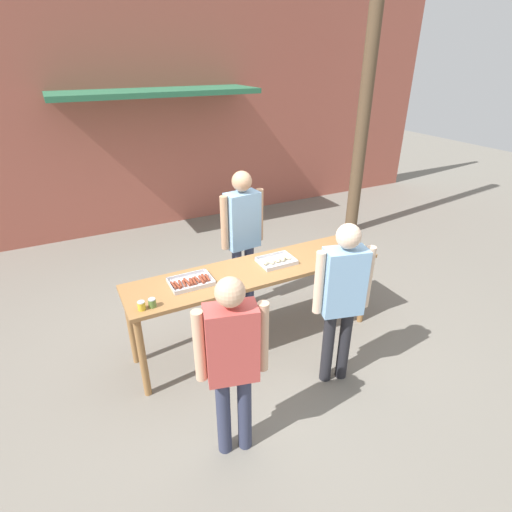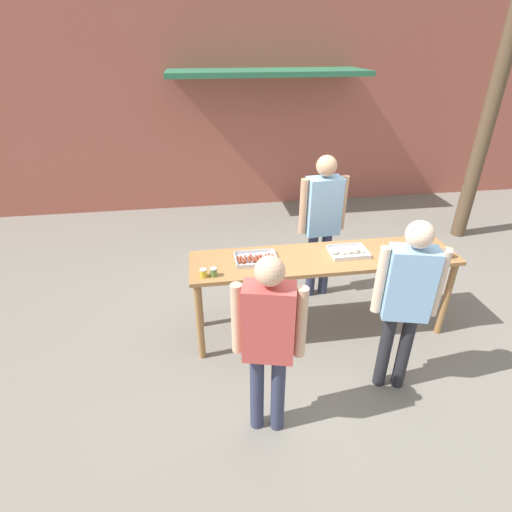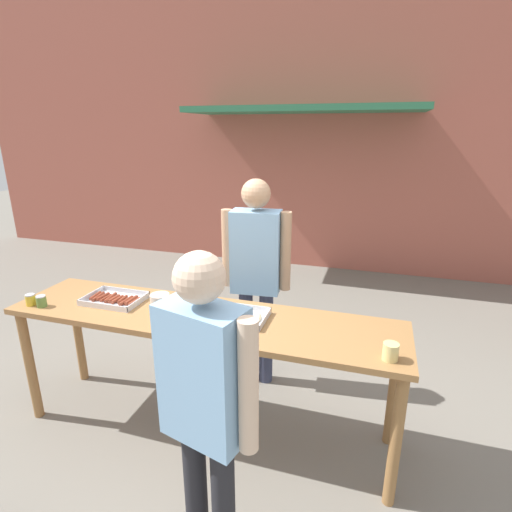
{
  "view_description": "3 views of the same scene",
  "coord_description": "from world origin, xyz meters",
  "px_view_note": "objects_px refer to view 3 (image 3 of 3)",
  "views": [
    {
      "loc": [
        -1.66,
        -3.27,
        2.95
      ],
      "look_at": [
        0.0,
        0.0,
        1.08
      ],
      "focal_mm": 28.0,
      "sensor_mm": 36.0,
      "label": 1
    },
    {
      "loc": [
        -1.22,
        -3.42,
        2.9
      ],
      "look_at": [
        -0.7,
        0.03,
        0.98
      ],
      "focal_mm": 28.0,
      "sensor_mm": 36.0,
      "label": 2
    },
    {
      "loc": [
        1.09,
        -2.25,
        2.14
      ],
      "look_at": [
        0.18,
        0.7,
        1.16
      ],
      "focal_mm": 28.0,
      "sensor_mm": 36.0,
      "label": 3
    }
  ],
  "objects_px": {
    "person_server_behind_table": "(256,265)",
    "condiment_jar_mustard": "(31,300)",
    "condiment_jar_ketchup": "(41,301)",
    "beer_cup": "(391,352)",
    "food_tray_sausages": "(115,299)",
    "person_customer_with_cup": "(205,395)",
    "food_tray_buns": "(238,316)"
  },
  "relations": [
    {
      "from": "food_tray_buns",
      "to": "beer_cup",
      "type": "distance_m",
      "value": 0.99
    },
    {
      "from": "food_tray_sausages",
      "to": "beer_cup",
      "type": "distance_m",
      "value": 1.94
    },
    {
      "from": "food_tray_sausages",
      "to": "food_tray_buns",
      "type": "xyz_separation_m",
      "value": [
        0.96,
        0.0,
        0.01
      ]
    },
    {
      "from": "food_tray_sausages",
      "to": "person_customer_with_cup",
      "type": "xyz_separation_m",
      "value": [
        1.13,
        -0.91,
        0.07
      ]
    },
    {
      "from": "food_tray_sausages",
      "to": "condiment_jar_mustard",
      "type": "relative_size",
      "value": 5.02
    },
    {
      "from": "food_tray_buns",
      "to": "person_server_behind_table",
      "type": "relative_size",
      "value": 0.22
    },
    {
      "from": "condiment_jar_mustard",
      "to": "person_customer_with_cup",
      "type": "bearing_deg",
      "value": -22.09
    },
    {
      "from": "condiment_jar_mustard",
      "to": "person_server_behind_table",
      "type": "distance_m",
      "value": 1.69
    },
    {
      "from": "beer_cup",
      "to": "person_server_behind_table",
      "type": "bearing_deg",
      "value": 139.24
    },
    {
      "from": "food_tray_sausages",
      "to": "person_customer_with_cup",
      "type": "distance_m",
      "value": 1.45
    },
    {
      "from": "food_tray_buns",
      "to": "person_server_behind_table",
      "type": "distance_m",
      "value": 0.69
    },
    {
      "from": "food_tray_buns",
      "to": "condiment_jar_ketchup",
      "type": "xyz_separation_m",
      "value": [
        -1.4,
        -0.23,
        0.02
      ]
    },
    {
      "from": "food_tray_sausages",
      "to": "food_tray_buns",
      "type": "distance_m",
      "value": 0.96
    },
    {
      "from": "condiment_jar_ketchup",
      "to": "person_server_behind_table",
      "type": "height_order",
      "value": "person_server_behind_table"
    },
    {
      "from": "condiment_jar_ketchup",
      "to": "beer_cup",
      "type": "xyz_separation_m",
      "value": [
        2.37,
        0.01,
        0.01
      ]
    },
    {
      "from": "condiment_jar_ketchup",
      "to": "food_tray_buns",
      "type": "bearing_deg",
      "value": 9.49
    },
    {
      "from": "condiment_jar_mustard",
      "to": "condiment_jar_ketchup",
      "type": "height_order",
      "value": "same"
    },
    {
      "from": "condiment_jar_ketchup",
      "to": "beer_cup",
      "type": "bearing_deg",
      "value": 0.19
    },
    {
      "from": "food_tray_buns",
      "to": "condiment_jar_mustard",
      "type": "height_order",
      "value": "condiment_jar_mustard"
    },
    {
      "from": "food_tray_sausages",
      "to": "person_server_behind_table",
      "type": "distance_m",
      "value": 1.12
    },
    {
      "from": "condiment_jar_mustard",
      "to": "person_server_behind_table",
      "type": "bearing_deg",
      "value": 32.84
    },
    {
      "from": "food_tray_sausages",
      "to": "condiment_jar_ketchup",
      "type": "height_order",
      "value": "condiment_jar_ketchup"
    },
    {
      "from": "beer_cup",
      "to": "condiment_jar_ketchup",
      "type": "bearing_deg",
      "value": -179.81
    },
    {
      "from": "person_server_behind_table",
      "to": "food_tray_sausages",
      "type": "bearing_deg",
      "value": -147.62
    },
    {
      "from": "food_tray_sausages",
      "to": "condiment_jar_mustard",
      "type": "height_order",
      "value": "condiment_jar_mustard"
    },
    {
      "from": "food_tray_buns",
      "to": "beer_cup",
      "type": "height_order",
      "value": "beer_cup"
    },
    {
      "from": "condiment_jar_mustard",
      "to": "beer_cup",
      "type": "xyz_separation_m",
      "value": [
        2.46,
        0.01,
        0.01
      ]
    },
    {
      "from": "food_tray_sausages",
      "to": "person_customer_with_cup",
      "type": "relative_size",
      "value": 0.25
    },
    {
      "from": "person_customer_with_cup",
      "to": "food_tray_sausages",
      "type": "bearing_deg",
      "value": -24.21
    },
    {
      "from": "person_server_behind_table",
      "to": "condiment_jar_mustard",
      "type": "bearing_deg",
      "value": -152.46
    },
    {
      "from": "food_tray_sausages",
      "to": "condiment_jar_ketchup",
      "type": "bearing_deg",
      "value": -152.18
    },
    {
      "from": "person_customer_with_cup",
      "to": "condiment_jar_ketchup",
      "type": "bearing_deg",
      "value": -8.67
    }
  ]
}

